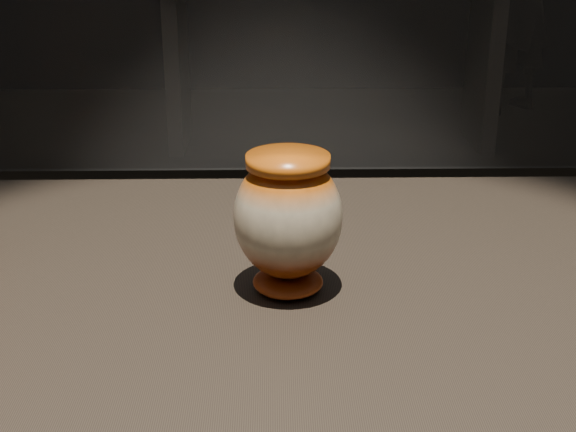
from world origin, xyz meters
The scene contains 2 objects.
main_vase centered at (0.12, 0.00, 0.99)m, with size 0.14×0.14×0.16m.
back_shelf centered at (0.43, 3.60, 0.64)m, with size 2.00×0.60×0.90m.
Camera 1 is at (0.11, -0.83, 1.33)m, focal length 50.00 mm.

